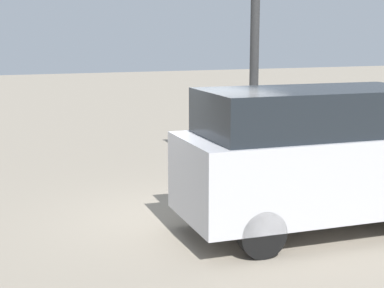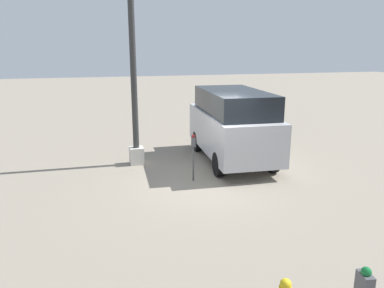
# 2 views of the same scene
# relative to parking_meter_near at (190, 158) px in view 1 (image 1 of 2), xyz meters

# --- Properties ---
(ground_plane) EXTENTS (80.00, 80.00, 0.00)m
(ground_plane) POSITION_rel_parking_meter_near_xyz_m (-0.17, -0.42, -0.99)
(ground_plane) COLOR gray
(parking_meter_near) EXTENTS (0.22, 0.14, 1.35)m
(parking_meter_near) POSITION_rel_parking_meter_near_xyz_m (0.00, 0.00, 0.00)
(parking_meter_near) COLOR #4C4C4C
(parking_meter_near) RESTS_ON ground
(lamp_post) EXTENTS (0.44, 0.44, 6.60)m
(lamp_post) POSITION_rel_parking_meter_near_xyz_m (2.02, 1.35, 1.51)
(lamp_post) COLOR beige
(lamp_post) RESTS_ON ground
(parked_van) EXTENTS (4.65, 2.17, 2.35)m
(parked_van) POSITION_rel_parking_meter_near_xyz_m (1.52, -1.75, 0.26)
(parked_van) COLOR #B2B2B7
(parked_van) RESTS_ON ground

